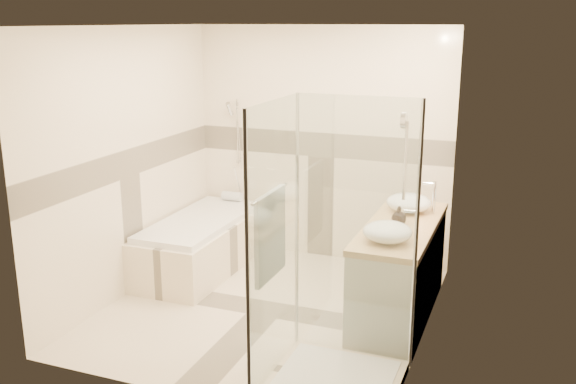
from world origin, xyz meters
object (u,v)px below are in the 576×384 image
(shower_enclosure, at_px, (322,317))
(vessel_sink_far, at_px, (387,232))
(bathtub, at_px, (201,241))
(vanity, at_px, (399,270))
(amenity_bottle_a, at_px, (398,218))
(vessel_sink_near, at_px, (409,203))
(amenity_bottle_b, at_px, (399,216))

(shower_enclosure, relative_size, vessel_sink_far, 5.19)
(bathtub, xyz_separation_m, vessel_sink_far, (2.13, -0.83, 0.62))
(shower_enclosure, bearing_deg, vanity, 77.03)
(vessel_sink_far, distance_m, amenity_bottle_a, 0.42)
(vanity, bearing_deg, vessel_sink_near, 92.77)
(vessel_sink_far, distance_m, amenity_bottle_b, 0.45)
(vanity, relative_size, amenity_bottle_a, 11.32)
(amenity_bottle_b, bearing_deg, vessel_sink_far, -90.00)
(vessel_sink_far, height_order, amenity_bottle_a, vessel_sink_far)
(bathtub, distance_m, vessel_sink_far, 2.37)
(vanity, relative_size, shower_enclosure, 0.79)
(amenity_bottle_b, bearing_deg, amenity_bottle_a, -90.00)
(vessel_sink_near, height_order, amenity_bottle_b, amenity_bottle_b)
(vanity, relative_size, vessel_sink_near, 3.98)
(vessel_sink_far, bearing_deg, amenity_bottle_b, 90.00)
(vanity, xyz_separation_m, amenity_bottle_a, (-0.02, -0.05, 0.50))
(bathtub, distance_m, amenity_bottle_a, 2.25)
(amenity_bottle_a, bearing_deg, shower_enclosure, -102.63)
(amenity_bottle_a, bearing_deg, amenity_bottle_b, 90.00)
(bathtub, bearing_deg, amenity_bottle_b, -10.07)
(shower_enclosure, xyz_separation_m, vessel_sink_near, (0.27, 1.68, 0.43))
(bathtub, bearing_deg, vanity, -9.25)
(vessel_sink_far, bearing_deg, vessel_sink_near, 90.00)
(vessel_sink_near, distance_m, amenity_bottle_a, 0.47)
(vessel_sink_far, relative_size, amenity_bottle_b, 2.38)
(amenity_bottle_b, bearing_deg, shower_enclosure, -102.38)
(vanity, distance_m, amenity_bottle_b, 0.51)
(vanity, distance_m, amenity_bottle_a, 0.50)
(bathtub, height_order, amenity_bottle_a, amenity_bottle_a)
(bathtub, distance_m, vessel_sink_near, 2.22)
(bathtub, xyz_separation_m, vanity, (2.15, -0.35, 0.12))
(vanity, bearing_deg, amenity_bottle_a, -110.68)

